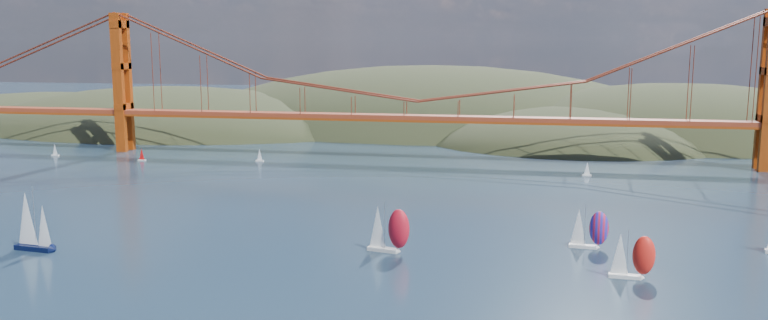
{
  "coord_description": "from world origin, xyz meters",
  "views": [
    {
      "loc": [
        40.23,
        -95.16,
        44.97
      ],
      "look_at": [
        4.31,
        90.0,
        14.31
      ],
      "focal_mm": 35.0,
      "sensor_mm": 36.0,
      "label": 1
    }
  ],
  "objects": [
    {
      "name": "racer_1",
      "position": [
        60.12,
        47.68,
        4.53
      ],
      "size": [
        8.41,
        3.52,
        9.59
      ],
      "rotation": [
        0.0,
        0.0,
        -0.07
      ],
      "color": "white",
      "rests_on": "ground"
    },
    {
      "name": "distant_boat_3",
      "position": [
        -56.93,
        163.97,
        2.41
      ],
      "size": [
        3.0,
        2.0,
        4.7
      ],
      "color": "silver",
      "rests_on": "ground"
    },
    {
      "name": "racer_0",
      "position": [
        11.6,
        56.52,
        5.12
      ],
      "size": [
        9.67,
        5.22,
        10.85
      ],
      "rotation": [
        0.0,
        0.0,
        -0.22
      ],
      "color": "silver",
      "rests_on": "ground"
    },
    {
      "name": "headlands",
      "position": [
        44.95,
        278.29,
        -12.46
      ],
      "size": [
        725.0,
        225.0,
        96.0
      ],
      "color": "black",
      "rests_on": "ground"
    },
    {
      "name": "distant_boat_8",
      "position": [
        59.86,
        156.64,
        2.41
      ],
      "size": [
        3.0,
        2.0,
        4.7
      ],
      "color": "silver",
      "rests_on": "ground"
    },
    {
      "name": "distant_boat_1",
      "position": [
        -139.63,
        161.79,
        2.41
      ],
      "size": [
        3.0,
        2.0,
        4.7
      ],
      "color": "silver",
      "rests_on": "ground"
    },
    {
      "name": "bridge",
      "position": [
        -1.75,
        180.0,
        32.23
      ],
      "size": [
        552.0,
        12.0,
        55.0
      ],
      "color": "maroon",
      "rests_on": "ground"
    },
    {
      "name": "racer_rwb",
      "position": [
        53.69,
        67.57,
        4.48
      ],
      "size": [
        8.38,
        3.88,
        9.47
      ],
      "rotation": [
        0.0,
        0.0,
        -0.12
      ],
      "color": "white",
      "rests_on": "ground"
    },
    {
      "name": "sloop_navy",
      "position": [
        -63.5,
        43.33,
        6.19
      ],
      "size": [
        9.25,
        5.54,
        14.03
      ],
      "rotation": [
        0.0,
        0.0,
        -0.11
      ],
      "color": "black",
      "rests_on": "ground"
    },
    {
      "name": "distant_boat_2",
      "position": [
        -100.68,
        157.43,
        2.41
      ],
      "size": [
        3.0,
        2.0,
        4.7
      ],
      "color": "silver",
      "rests_on": "ground"
    }
  ]
}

